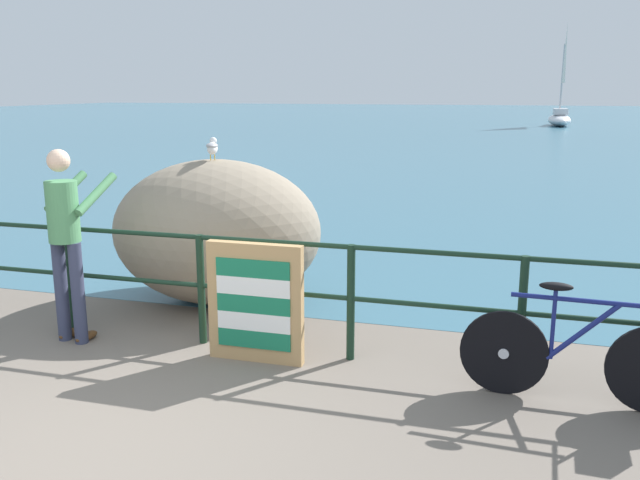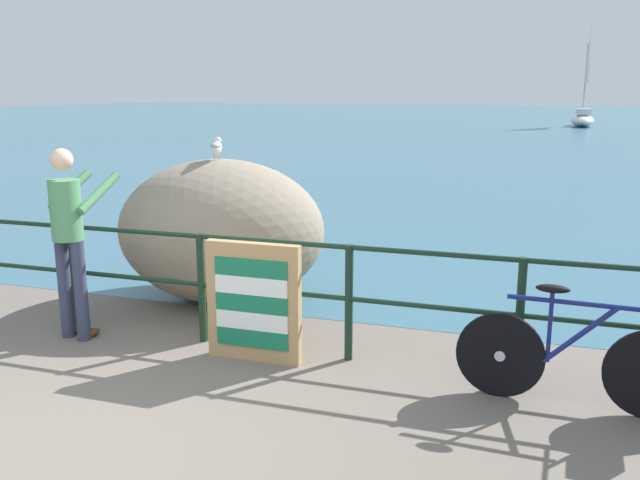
{
  "view_description": "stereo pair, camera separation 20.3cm",
  "coord_description": "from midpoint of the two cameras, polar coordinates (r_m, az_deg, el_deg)",
  "views": [
    {
      "loc": [
        2.65,
        -3.28,
        2.3
      ],
      "look_at": [
        1.01,
        2.45,
        0.95
      ],
      "focal_mm": 37.71,
      "sensor_mm": 36.0,
      "label": 1
    },
    {
      "loc": [
        2.85,
        -3.22,
        2.3
      ],
      "look_at": [
        1.01,
        2.45,
        0.95
      ],
      "focal_mm": 37.71,
      "sensor_mm": 36.0,
      "label": 2
    }
  ],
  "objects": [
    {
      "name": "folded_deckchair_stack",
      "position": [
        5.76,
        -4.66,
        -5.29
      ],
      "size": [
        0.84,
        0.1,
        1.04
      ],
      "color": "tan",
      "rests_on": "ground_plane"
    },
    {
      "name": "sea_surface",
      "position": [
        51.34,
        15.1,
        9.79
      ],
      "size": [
        120.0,
        90.0,
        0.01
      ],
      "primitive_type": "cube",
      "color": "#38667A",
      "rests_on": "ground_plane"
    },
    {
      "name": "breakwater_boulder_main",
      "position": [
        7.41,
        -7.61,
        0.81
      ],
      "size": [
        2.3,
        1.91,
        1.56
      ],
      "color": "gray",
      "rests_on": "ground"
    },
    {
      "name": "sailboat",
      "position": [
        44.6,
        21.53,
        9.87
      ],
      "size": [
        1.44,
        4.44,
        6.16
      ],
      "rotation": [
        0.0,
        0.0,
        1.6
      ],
      "color": "white",
      "rests_on": "sea_surface"
    },
    {
      "name": "seagull",
      "position": [
        7.21,
        -7.97,
        7.85
      ],
      "size": [
        0.2,
        0.34,
        0.23
      ],
      "rotation": [
        0.0,
        0.0,
        1.9
      ],
      "color": "gold",
      "rests_on": "breakwater_boulder_main"
    },
    {
      "name": "promenade_railing",
      "position": [
        6.2,
        -9.13,
        -2.96
      ],
      "size": [
        8.46,
        0.07,
        1.02
      ],
      "color": "black",
      "rests_on": "ground_plane"
    },
    {
      "name": "person_at_railing",
      "position": [
        6.5,
        -19.63,
        0.42
      ],
      "size": [
        0.51,
        0.66,
        1.78
      ],
      "rotation": [
        0.0,
        0.0,
        1.43
      ],
      "color": "#333851",
      "rests_on": "ground_plane"
    },
    {
      "name": "ground_plane",
      "position": [
        23.53,
        11.24,
        6.81
      ],
      "size": [
        120.0,
        120.0,
        0.1
      ],
      "primitive_type": "cube",
      "color": "#6B6056"
    },
    {
      "name": "bicycle",
      "position": [
        5.3,
        23.49,
        -8.59
      ],
      "size": [
        1.7,
        0.48,
        0.92
      ],
      "rotation": [
        0.0,
        0.0,
        -0.04
      ],
      "color": "black",
      "rests_on": "ground_plane"
    }
  ]
}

